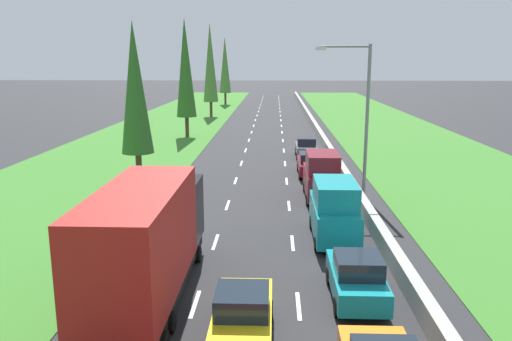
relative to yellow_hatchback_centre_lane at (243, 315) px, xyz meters
The scene contains 17 objects.
ground_plane 47.25m from the yellow_hatchback_centre_lane, 90.02° to the left, with size 300.00×300.00×0.00m, color #28282B.
grass_verge_left 48.92m from the yellow_hatchback_centre_lane, 105.01° to the left, with size 14.00×140.00×0.04m, color #387528.
grass_verge_right 49.38m from the yellow_hatchback_centre_lane, 73.13° to the left, with size 14.00×140.00×0.04m, color #387528.
median_barrier 47.59m from the yellow_hatchback_centre_lane, 83.14° to the left, with size 0.44×120.00×0.85m, color #9E9B93.
lane_markings 47.25m from the yellow_hatchback_centre_lane, 90.02° to the left, with size 3.64×116.00×0.01m.
yellow_hatchback_centre_lane is the anchor object (origin of this frame).
teal_hatchback_right_lane 4.61m from the yellow_hatchback_centre_lane, 36.29° to the left, with size 1.74×3.90×1.72m.
red_box_truck_left_lane 4.35m from the yellow_hatchback_centre_lane, 143.74° to the left, with size 2.46×9.40×4.18m.
teal_van_right_lane 9.48m from the yellow_hatchback_centre_lane, 67.51° to the left, with size 1.96×4.90×2.82m.
maroon_van_right_lane 16.23m from the yellow_hatchback_centre_lane, 76.88° to the left, with size 1.96×4.90×2.82m.
maroon_sedan_right_lane 22.50m from the yellow_hatchback_centre_lane, 81.09° to the left, with size 1.82×4.50×1.64m.
grey_hatchback_right_lane 29.25m from the yellow_hatchback_centre_lane, 83.01° to the left, with size 1.74×3.90×1.72m.
poplar_tree_second 21.02m from the yellow_hatchback_centre_lane, 113.16° to the left, with size 2.06×2.06×10.56m.
poplar_tree_third 41.73m from the yellow_hatchback_centre_lane, 101.93° to the left, with size 2.11×2.11×12.46m.
poplar_tree_fourth 61.32m from the yellow_hatchback_centre_lane, 97.94° to the left, with size 2.13×2.13×13.28m.
poplar_tree_fifth 81.88m from the yellow_hatchback_centre_lane, 95.85° to the left, with size 2.11×2.11×12.30m.
street_light_mast 17.94m from the yellow_hatchback_centre_lane, 70.04° to the left, with size 3.20×0.28×9.00m.
Camera 1 is at (0.90, -0.72, 8.08)m, focal length 35.57 mm.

